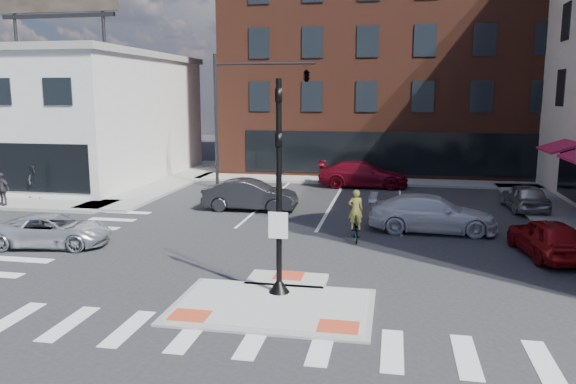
% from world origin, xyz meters
% --- Properties ---
extents(ground, '(120.00, 120.00, 0.00)m').
position_xyz_m(ground, '(0.00, 0.00, 0.00)').
color(ground, '#28282B').
rests_on(ground, ground).
extents(refuge_island, '(5.40, 4.65, 0.13)m').
position_xyz_m(refuge_island, '(0.00, -0.26, 0.05)').
color(refuge_island, gray).
rests_on(refuge_island, ground).
extents(sidewalk_nw, '(23.50, 20.50, 0.15)m').
position_xyz_m(sidewalk_nw, '(-16.76, 15.29, 0.08)').
color(sidewalk_nw, gray).
rests_on(sidewalk_nw, ground).
extents(sidewalk_n, '(26.00, 3.00, 0.15)m').
position_xyz_m(sidewalk_n, '(3.00, 22.00, 0.07)').
color(sidewalk_n, gray).
rests_on(sidewalk_n, ground).
extents(building_nw, '(20.40, 16.40, 14.40)m').
position_xyz_m(building_nw, '(-21.98, 19.98, 4.23)').
color(building_nw, silver).
rests_on(building_nw, ground).
extents(building_n, '(24.40, 18.40, 15.50)m').
position_xyz_m(building_n, '(3.00, 31.99, 7.80)').
color(building_n, '#55271A').
rests_on(building_n, ground).
extents(building_far_left, '(10.00, 12.00, 10.00)m').
position_xyz_m(building_far_left, '(-4.00, 52.00, 5.00)').
color(building_far_left, slate).
rests_on(building_far_left, ground).
extents(building_far_right, '(12.00, 12.00, 12.00)m').
position_xyz_m(building_far_right, '(9.00, 54.00, 6.00)').
color(building_far_right, brown).
rests_on(building_far_right, ground).
extents(signal_pole, '(0.60, 0.60, 5.98)m').
position_xyz_m(signal_pole, '(0.00, 0.40, 2.36)').
color(signal_pole, black).
rests_on(signal_pole, refuge_island).
extents(mast_arm_signal, '(6.10, 2.24, 8.00)m').
position_xyz_m(mast_arm_signal, '(-3.47, 18.00, 6.21)').
color(mast_arm_signal, black).
rests_on(mast_arm_signal, ground).
extents(silver_suv, '(4.60, 2.65, 1.21)m').
position_xyz_m(silver_suv, '(-9.50, 4.02, 0.60)').
color(silver_suv, silver).
rests_on(silver_suv, ground).
extents(red_sedan, '(2.30, 4.31, 1.39)m').
position_xyz_m(red_sedan, '(8.50, 6.00, 0.70)').
color(red_sedan, maroon).
rests_on(red_sedan, ground).
extents(white_pickup, '(5.25, 2.17, 1.52)m').
position_xyz_m(white_pickup, '(4.73, 9.05, 0.76)').
color(white_pickup, silver).
rests_on(white_pickup, ground).
extents(bg_car_dark, '(4.64, 1.72, 1.52)m').
position_xyz_m(bg_car_dark, '(-3.82, 11.85, 0.76)').
color(bg_car_dark, '#242429').
rests_on(bg_car_dark, ground).
extents(bg_car_silver, '(1.83, 4.05, 1.35)m').
position_xyz_m(bg_car_silver, '(9.50, 14.26, 0.67)').
color(bg_car_silver, '#A3A6AA').
rests_on(bg_car_silver, ground).
extents(bg_car_red, '(5.54, 2.40, 1.59)m').
position_xyz_m(bg_car_red, '(1.24, 19.85, 0.79)').
color(bg_car_red, maroon).
rests_on(bg_car_red, ground).
extents(cyclist, '(0.76, 1.63, 2.03)m').
position_xyz_m(cyclist, '(1.69, 7.00, 0.68)').
color(cyclist, '#3F3F44').
rests_on(cyclist, ground).
extents(pedestrian_a, '(0.88, 0.69, 1.81)m').
position_xyz_m(pedestrian_a, '(-15.70, 12.00, 1.06)').
color(pedestrian_a, black).
rests_on(pedestrian_a, sidewalk_nw).
extents(pedestrian_b, '(1.03, 0.58, 1.65)m').
position_xyz_m(pedestrian_b, '(-16.19, 10.00, 0.98)').
color(pedestrian_b, '#352F39').
rests_on(pedestrian_b, sidewalk_nw).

